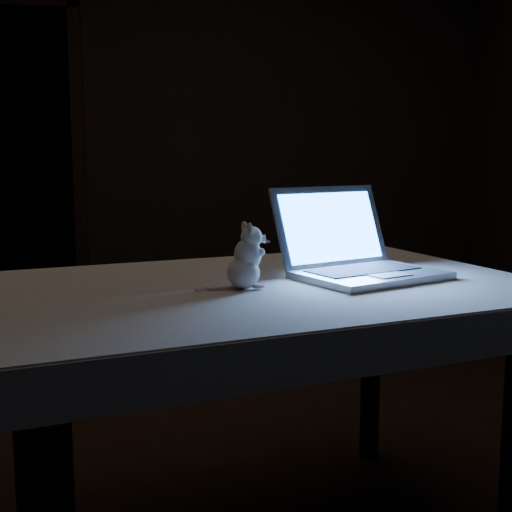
{
  "coord_description": "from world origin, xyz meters",
  "views": [
    {
      "loc": [
        -0.26,
        -2.38,
        1.09
      ],
      "look_at": [
        0.07,
        -0.58,
        0.81
      ],
      "focal_mm": 48.0,
      "sensor_mm": 36.0,
      "label": 1
    }
  ],
  "objects": [
    {
      "name": "doorway",
      "position": [
        -1.1,
        2.5,
        1.06
      ],
      "size": [
        1.06,
        0.36,
        2.13
      ],
      "primitive_type": null,
      "color": "black",
      "rests_on": "back_wall"
    },
    {
      "name": "laptop",
      "position": [
        0.39,
        -0.6,
        0.87
      ],
      "size": [
        0.49,
        0.46,
        0.26
      ],
      "primitive_type": null,
      "rotation": [
        0.0,
        0.0,
        0.4
      ],
      "color": "#A5A5A9",
      "rests_on": "tablecloth"
    },
    {
      "name": "table",
      "position": [
        0.07,
        -0.62,
        0.37
      ],
      "size": [
        1.54,
        1.18,
        0.74
      ],
      "primitive_type": null,
      "rotation": [
        0.0,
        0.0,
        0.24
      ],
      "color": "black",
      "rests_on": "floor"
    },
    {
      "name": "tablecloth",
      "position": [
        0.14,
        -0.63,
        0.69
      ],
      "size": [
        1.73,
        1.43,
        0.1
      ],
      "primitive_type": null,
      "rotation": [
        0.0,
        0.0,
        0.34
      ],
      "color": "beige",
      "rests_on": "table"
    },
    {
      "name": "back_wall",
      "position": [
        0.0,
        2.5,
        1.3
      ],
      "size": [
        4.5,
        0.04,
        2.6
      ],
      "primitive_type": "cube",
      "color": "black",
      "rests_on": "ground"
    },
    {
      "name": "plush_mouse",
      "position": [
        0.02,
        -0.67,
        0.83
      ],
      "size": [
        0.14,
        0.14,
        0.17
      ],
      "primitive_type": null,
      "rotation": [
        0.0,
        0.0,
        0.09
      ],
      "color": "silver",
      "rests_on": "tablecloth"
    },
    {
      "name": "floor",
      "position": [
        0.0,
        0.0,
        0.0
      ],
      "size": [
        5.0,
        5.0,
        0.0
      ],
      "primitive_type": "plane",
      "color": "black",
      "rests_on": "ground"
    }
  ]
}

